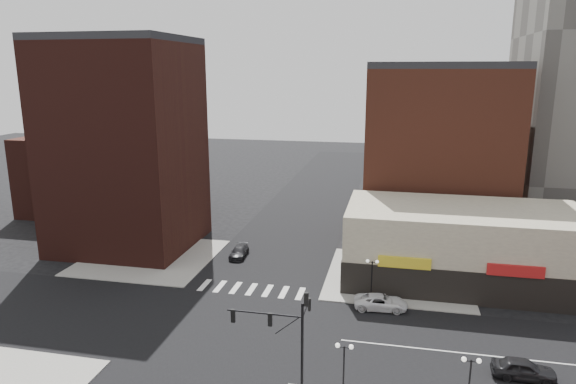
# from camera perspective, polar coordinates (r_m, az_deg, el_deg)

# --- Properties ---
(ground) EXTENTS (240.00, 240.00, 0.00)m
(ground) POSITION_cam_1_polar(r_m,az_deg,el_deg) (46.52, -6.84, -14.76)
(ground) COLOR black
(ground) RESTS_ON ground
(road_ew) EXTENTS (200.00, 14.00, 0.02)m
(road_ew) POSITION_cam_1_polar(r_m,az_deg,el_deg) (46.52, -6.84, -14.75)
(road_ew) COLOR black
(road_ew) RESTS_ON ground
(road_ns) EXTENTS (14.00, 200.00, 0.02)m
(road_ns) POSITION_cam_1_polar(r_m,az_deg,el_deg) (46.52, -6.84, -14.75)
(road_ns) COLOR black
(road_ns) RESTS_ON ground
(sidewalk_nw) EXTENTS (15.00, 15.00, 0.12)m
(sidewalk_nw) POSITION_cam_1_polar(r_m,az_deg,el_deg) (64.05, -15.05, -7.00)
(sidewalk_nw) COLOR gray
(sidewalk_nw) RESTS_ON ground
(sidewalk_ne) EXTENTS (15.00, 15.00, 0.12)m
(sidewalk_ne) POSITION_cam_1_polar(r_m,az_deg,el_deg) (57.49, 12.06, -9.22)
(sidewalk_ne) COLOR gray
(sidewalk_ne) RESTS_ON ground
(building_nw) EXTENTS (16.00, 15.00, 25.00)m
(building_nw) POSITION_cam_1_polar(r_m,az_deg,el_deg) (66.56, -17.61, 4.67)
(building_nw) COLOR #381612
(building_nw) RESTS_ON ground
(building_nw_low) EXTENTS (20.00, 18.00, 12.00)m
(building_nw_low) POSITION_cam_1_polar(r_m,az_deg,el_deg) (87.34, -19.79, 2.13)
(building_nw_low) COLOR #381612
(building_nw_low) RESTS_ON ground
(building_ne_midrise) EXTENTS (18.00, 15.00, 22.00)m
(building_ne_midrise) POSITION_cam_1_polar(r_m,az_deg,el_deg) (69.25, 16.30, 3.82)
(building_ne_midrise) COLOR brown
(building_ne_midrise) RESTS_ON ground
(building_ne_row) EXTENTS (24.20, 12.20, 8.00)m
(building_ne_row) POSITION_cam_1_polar(r_m,az_deg,el_deg) (57.27, 18.77, -6.27)
(building_ne_row) COLOR beige
(building_ne_row) RESTS_ON ground
(traffic_signal) EXTENTS (5.59, 3.09, 7.77)m
(traffic_signal) POSITION_cam_1_polar(r_m,az_deg,el_deg) (35.79, 0.14, -14.82)
(traffic_signal) COLOR black
(traffic_signal) RESTS_ON ground
(street_lamp_se_a) EXTENTS (1.22, 0.32, 4.16)m
(street_lamp_se_a) POSITION_cam_1_polar(r_m,az_deg,el_deg) (35.98, 6.25, -17.80)
(street_lamp_se_a) COLOR black
(street_lamp_se_a) RESTS_ON sidewalk_se
(street_lamp_se_b) EXTENTS (1.22, 0.32, 4.16)m
(street_lamp_se_b) POSITION_cam_1_polar(r_m,az_deg,el_deg) (36.26, 19.61, -18.30)
(street_lamp_se_b) COLOR black
(street_lamp_se_b) RESTS_ON sidewalk_se
(street_lamp_ne) EXTENTS (1.22, 0.32, 4.16)m
(street_lamp_ne) POSITION_cam_1_polar(r_m,az_deg,el_deg) (50.28, 9.32, -8.48)
(street_lamp_ne) COLOR black
(street_lamp_ne) RESTS_ON sidewalk_ne
(white_suv) EXTENTS (5.13, 2.65, 1.38)m
(white_suv) POSITION_cam_1_polar(r_m,az_deg,el_deg) (49.91, 10.28, -11.95)
(white_suv) COLOR white
(white_suv) RESTS_ON ground
(dark_sedan_east) EXTENTS (4.51, 1.95, 1.51)m
(dark_sedan_east) POSITION_cam_1_polar(r_m,az_deg,el_deg) (42.91, 24.72, -17.44)
(dark_sedan_east) COLOR black
(dark_sedan_east) RESTS_ON ground
(dark_sedan_north) EXTENTS (2.02, 4.43, 1.26)m
(dark_sedan_north) POSITION_cam_1_polar(r_m,az_deg,el_deg) (62.26, -5.46, -6.62)
(dark_sedan_north) COLOR black
(dark_sedan_north) RESTS_ON ground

